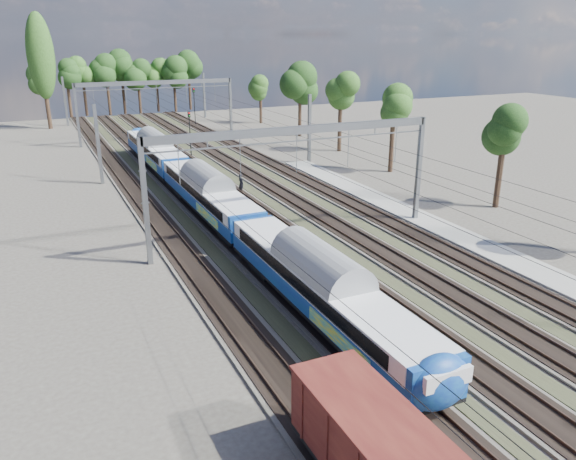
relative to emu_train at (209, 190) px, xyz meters
name	(u,v)px	position (x,y,z in m)	size (l,w,h in m)	color
track_bed	(233,193)	(4.50, 6.63, -2.50)	(21.00, 130.00, 0.34)	#47423A
platform	(505,257)	(16.50, -18.37, -2.45)	(3.00, 70.00, 0.30)	gray
catenary	(210,121)	(4.83, 14.32, 3.80)	(25.65, 130.00, 9.00)	slate
tree_belt	(185,78)	(12.64, 53.90, 5.54)	(39.93, 101.43, 11.68)	black
poplar	(41,57)	(-10.00, 59.63, 9.29)	(4.40, 4.40, 19.04)	black
emu_train	(209,190)	(0.00, 0.00, 0.00)	(3.02, 63.89, 4.42)	black
worker	(241,183)	(5.46, 6.72, -1.62)	(0.71, 0.47, 1.95)	black
signal_near	(190,128)	(5.71, 26.52, 1.14)	(0.40, 0.37, 5.91)	black
signal_far	(194,102)	(13.80, 52.76, 1.54)	(0.43, 0.39, 6.55)	black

